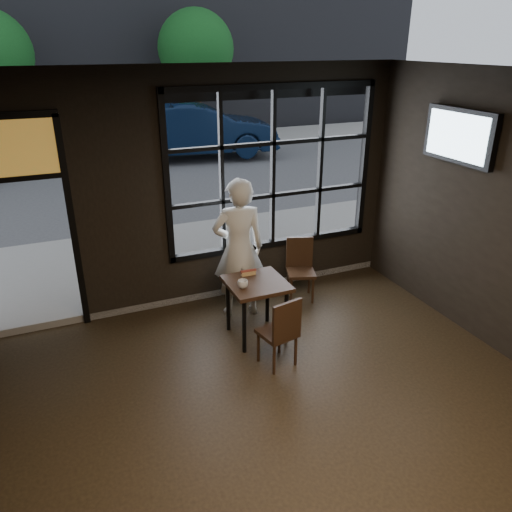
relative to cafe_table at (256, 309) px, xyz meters
name	(u,v)px	position (x,y,z in m)	size (l,w,h in m)	color
floor	(313,483)	(-0.45, -2.30, -0.39)	(6.00, 7.00, 0.02)	black
ceiling	(338,84)	(-0.45, -2.30, 2.83)	(6.00, 7.00, 0.02)	black
window_frame	(273,170)	(0.75, 1.20, 1.42)	(3.06, 0.12, 2.28)	black
stained_transom	(2,148)	(-2.55, 1.20, 1.97)	(1.20, 0.06, 0.70)	orange
street_asphalt	(77,117)	(-0.45, 21.70, -0.40)	(60.00, 41.00, 0.04)	#545456
cafe_table	(256,309)	(0.00, 0.00, 0.00)	(0.71, 0.71, 0.76)	black
chair_near	(277,330)	(-0.01, -0.63, 0.05)	(0.38, 0.38, 0.87)	black
chair_window	(301,271)	(0.97, 0.67, 0.06)	(0.38, 0.38, 0.88)	black
man	(239,249)	(0.02, 0.64, 0.57)	(0.69, 0.45, 1.90)	silver
hotdog	(248,273)	(-0.02, 0.22, 0.41)	(0.20, 0.08, 0.06)	tan
cup	(243,284)	(-0.21, -0.08, 0.43)	(0.12, 0.12, 0.10)	silver
tv	(460,136)	(2.48, -0.37, 2.02)	(0.12, 1.10, 0.64)	black
navy_car	(197,130)	(2.27, 10.12, 0.52)	(1.71, 4.89, 1.61)	black
tree_right	(196,49)	(3.22, 13.05, 2.78)	(2.63, 2.63, 4.48)	#332114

